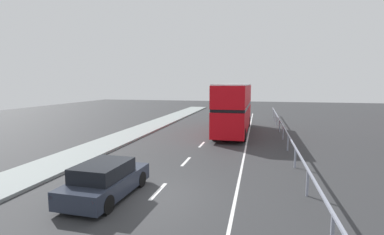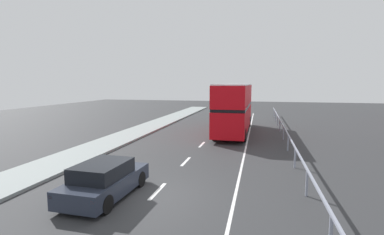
% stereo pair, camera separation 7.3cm
% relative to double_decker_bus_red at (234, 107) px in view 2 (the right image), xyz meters
% --- Properties ---
extents(ground_plane, '(73.43, 120.00, 0.10)m').
position_rel_double_decker_bus_red_xyz_m(ground_plane, '(-1.78, -15.08, -2.33)').
color(ground_plane, '#2F3032').
extents(near_sidewalk_kerb, '(2.80, 80.00, 0.14)m').
position_rel_double_decker_bus_red_xyz_m(near_sidewalk_kerb, '(-8.35, -15.08, -2.21)').
color(near_sidewalk_kerb, gray).
rests_on(near_sidewalk_kerb, ground).
extents(lane_paint_markings, '(3.23, 46.00, 0.01)m').
position_rel_double_decker_bus_red_xyz_m(lane_paint_markings, '(0.22, -6.67, -2.28)').
color(lane_paint_markings, silver).
rests_on(lane_paint_markings, ground).
extents(bridge_side_railing, '(0.10, 42.00, 1.08)m').
position_rel_double_decker_bus_red_xyz_m(bridge_side_railing, '(3.97, -6.08, -1.40)').
color(bridge_side_railing, gray).
rests_on(bridge_side_railing, ground).
extents(double_decker_bus_red, '(2.61, 10.80, 4.25)m').
position_rel_double_decker_bus_red_xyz_m(double_decker_bus_red, '(0.00, 0.00, 0.00)').
color(double_decker_bus_red, red).
rests_on(double_decker_bus_red, ground).
extents(hatchback_car_near, '(1.93, 4.06, 1.38)m').
position_rel_double_decker_bus_red_xyz_m(hatchback_car_near, '(-3.53, -15.55, -1.62)').
color(hatchback_car_near, '#252B39').
rests_on(hatchback_car_near, ground).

